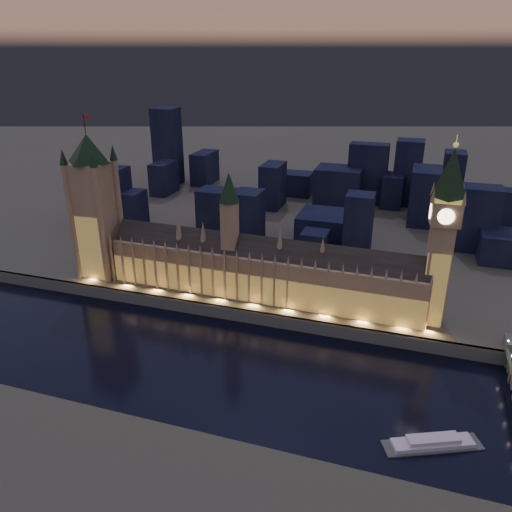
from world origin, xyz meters
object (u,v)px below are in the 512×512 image
(palace_of_westminster, at_px, (259,269))
(river_boat, at_px, (433,443))
(victoria_tower, at_px, (94,199))
(elizabeth_tower, at_px, (444,224))

(palace_of_westminster, bearing_deg, river_boat, -41.43)
(victoria_tower, bearing_deg, palace_of_westminster, -0.08)
(palace_of_westminster, xyz_separation_m, river_boat, (105.73, -93.30, -24.81))
(river_boat, bearing_deg, palace_of_westminster, 138.57)
(palace_of_westminster, relative_size, elizabeth_tower, 1.91)
(palace_of_westminster, height_order, victoria_tower, victoria_tower)
(palace_of_westminster, height_order, elizabeth_tower, elizabeth_tower)
(victoria_tower, distance_m, elizabeth_tower, 218.08)
(victoria_tower, bearing_deg, river_boat, -22.96)
(victoria_tower, height_order, river_boat, victoria_tower)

